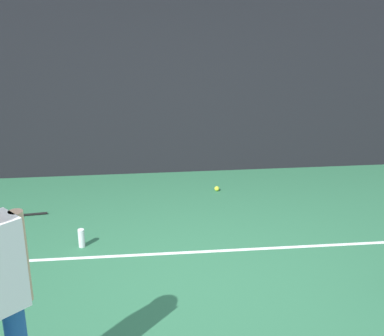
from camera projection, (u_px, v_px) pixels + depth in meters
ground_plane at (196, 279)px, 5.16m from camera, size 12.00×12.00×0.00m
back_fence at (173, 83)px, 7.50m from camera, size 10.00×0.10×2.65m
court_line at (191, 252)px, 5.64m from camera, size 9.00×0.05×0.00m
tennis_racket at (12, 216)px, 6.45m from camera, size 0.63×0.35×0.03m
tennis_ball_near_player at (217, 189)px, 7.22m from camera, size 0.07×0.07×0.07m
water_bottle at (81, 238)px, 5.72m from camera, size 0.07×0.07×0.21m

